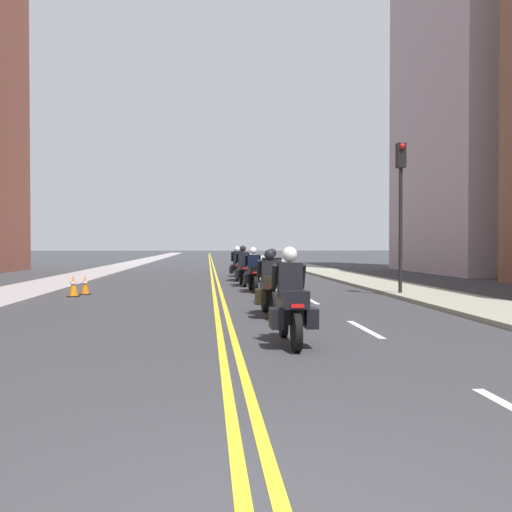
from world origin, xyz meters
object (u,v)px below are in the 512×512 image
object	(u,v)px
motorcycle_4	(243,269)
motorcycle_5	(237,267)
motorcycle_3	(253,274)
traffic_cone_0	(85,285)
traffic_light_near	(401,191)
motorcycle_2	(272,281)
motorcycle_6	(237,264)
motorcycle_1	(270,289)
traffic_cone_1	(73,286)
motorcycle_0	(290,305)

from	to	relation	value
motorcycle_4	motorcycle_5	xyz separation A→B (m)	(-0.06, 3.55, -0.02)
motorcycle_3	traffic_cone_0	xyz separation A→B (m)	(-5.80, -0.69, -0.31)
traffic_light_near	motorcycle_4	bearing A→B (deg)	132.57
motorcycle_5	motorcycle_4	bearing A→B (deg)	-86.80
motorcycle_2	motorcycle_5	distance (m)	10.82
motorcycle_4	motorcycle_5	size ratio (longest dim) A/B	0.97
motorcycle_2	traffic_light_near	size ratio (longest dim) A/B	0.41
motorcycle_4	motorcycle_6	bearing A→B (deg)	86.00
motorcycle_1	traffic_light_near	size ratio (longest dim) A/B	0.45
motorcycle_1	motorcycle_6	world-z (taller)	motorcycle_6
motorcycle_1	motorcycle_5	size ratio (longest dim) A/B	1.00
motorcycle_1	traffic_cone_0	size ratio (longest dim) A/B	3.37
motorcycle_1	motorcycle_2	bearing A→B (deg)	80.87
motorcycle_3	motorcycle_6	distance (m)	10.28
motorcycle_5	traffic_cone_1	world-z (taller)	motorcycle_5
motorcycle_6	traffic_light_near	size ratio (longest dim) A/B	0.43
traffic_cone_0	motorcycle_6	bearing A→B (deg)	62.33
motorcycle_4	traffic_cone_1	xyz separation A→B (m)	(-5.82, -4.49, -0.33)
motorcycle_2	motorcycle_0	bearing A→B (deg)	-94.18
motorcycle_5	traffic_cone_0	xyz separation A→B (m)	(-5.56, -7.23, -0.33)
motorcycle_1	traffic_cone_1	xyz separation A→B (m)	(-5.83, 5.69, -0.28)
motorcycle_2	motorcycle_4	xyz separation A→B (m)	(-0.38, 7.27, 0.04)
motorcycle_0	traffic_cone_0	size ratio (longest dim) A/B	3.20
motorcycle_0	traffic_cone_0	world-z (taller)	motorcycle_0
motorcycle_2	motorcycle_6	xyz separation A→B (m)	(-0.25, 14.56, 0.00)
motorcycle_3	motorcycle_6	bearing A→B (deg)	88.16
motorcycle_1	traffic_cone_1	size ratio (longest dim) A/B	3.08
motorcycle_2	traffic_cone_1	distance (m)	6.81
motorcycle_0	motorcycle_1	world-z (taller)	motorcycle_0
motorcycle_0	motorcycle_1	bearing A→B (deg)	88.45
traffic_light_near	motorcycle_0	bearing A→B (deg)	-119.24
motorcycle_0	motorcycle_5	distance (m)	17.60
motorcycle_2	motorcycle_3	size ratio (longest dim) A/B	1.00
motorcycle_0	traffic_cone_0	distance (m)	11.76
motorcycle_3	motorcycle_5	size ratio (longest dim) A/B	0.93
motorcycle_4	motorcycle_1	bearing A→B (deg)	-92.94
motorcycle_1	motorcycle_2	size ratio (longest dim) A/B	1.08
motorcycle_1	motorcycle_2	xyz separation A→B (m)	(0.38, 2.91, 0.01)
motorcycle_1	motorcycle_2	world-z (taller)	motorcycle_2
motorcycle_4	motorcycle_5	world-z (taller)	motorcycle_4
motorcycle_6	traffic_light_near	xyz separation A→B (m)	(4.70, -12.56, 2.80)
motorcycle_1	motorcycle_3	size ratio (longest dim) A/B	1.08
traffic_light_near	motorcycle_2	bearing A→B (deg)	-155.82
motorcycle_6	traffic_cone_0	size ratio (longest dim) A/B	3.22
motorcycle_5	traffic_cone_1	bearing A→B (deg)	-123.45
motorcycle_3	traffic_cone_0	bearing A→B (deg)	-175.31
motorcycle_2	motorcycle_5	world-z (taller)	motorcycle_5
traffic_cone_0	motorcycle_5	bearing A→B (deg)	52.47
motorcycle_2	traffic_cone_0	xyz separation A→B (m)	(-6.01, 3.58, -0.32)
traffic_cone_0	traffic_light_near	bearing A→B (deg)	-8.61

